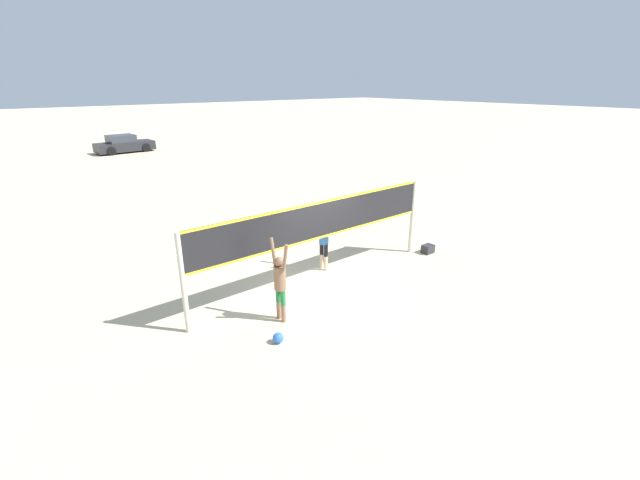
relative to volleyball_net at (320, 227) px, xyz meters
The scene contains 7 objects.
ground_plane 1.68m from the volleyball_net, ahead, with size 200.00×200.00×0.00m, color beige.
volleyball_net is the anchor object (origin of this frame).
player_spiker 2.20m from the volleyball_net, 154.79° to the right, with size 0.28×0.69×1.99m.
player_blocker 1.18m from the volleyball_net, 44.57° to the left, with size 0.28×0.69×2.02m.
volleyball 3.37m from the volleyball_net, 146.72° to the right, with size 0.24×0.24×0.24m.
gear_bag 4.49m from the volleyball_net, ahead, with size 0.38×0.29×0.27m.
parked_car_near 27.93m from the volleyball_net, 84.32° to the left, with size 4.36×2.05×1.36m.
Camera 1 is at (-6.76, -8.31, 5.30)m, focal length 24.00 mm.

